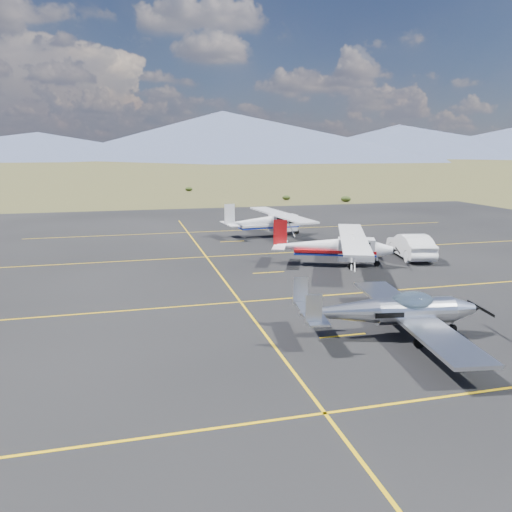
{
  "coord_description": "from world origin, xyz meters",
  "views": [
    {
      "loc": [
        -11.13,
        -21.07,
        7.36
      ],
      "look_at": [
        -4.4,
        5.16,
        1.6
      ],
      "focal_mm": 35.0,
      "sensor_mm": 36.0,
      "label": 1
    }
  ],
  "objects_px": {
    "aircraft_low_wing": "(394,311)",
    "aircraft_cessna": "(335,246)",
    "aircraft_plain": "(269,221)",
    "sedan": "(411,246)"
  },
  "relations": [
    {
      "from": "aircraft_plain",
      "to": "sedan",
      "type": "height_order",
      "value": "aircraft_plain"
    },
    {
      "from": "aircraft_plain",
      "to": "sedan",
      "type": "bearing_deg",
      "value": -63.24
    },
    {
      "from": "aircraft_cessna",
      "to": "aircraft_plain",
      "type": "xyz_separation_m",
      "value": [
        -1.05,
        11.98,
        0.0
      ]
    },
    {
      "from": "aircraft_cessna",
      "to": "sedan",
      "type": "relative_size",
      "value": 2.17
    },
    {
      "from": "aircraft_cessna",
      "to": "aircraft_plain",
      "type": "height_order",
      "value": "aircraft_plain"
    },
    {
      "from": "aircraft_low_wing",
      "to": "aircraft_cessna",
      "type": "bearing_deg",
      "value": 85.57
    },
    {
      "from": "aircraft_low_wing",
      "to": "aircraft_plain",
      "type": "height_order",
      "value": "aircraft_plain"
    },
    {
      "from": "aircraft_cessna",
      "to": "aircraft_low_wing",
      "type": "bearing_deg",
      "value": -80.24
    },
    {
      "from": "aircraft_low_wing",
      "to": "sedan",
      "type": "relative_size",
      "value": 1.97
    },
    {
      "from": "aircraft_plain",
      "to": "aircraft_cessna",
      "type": "bearing_deg",
      "value": -90.96
    }
  ]
}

